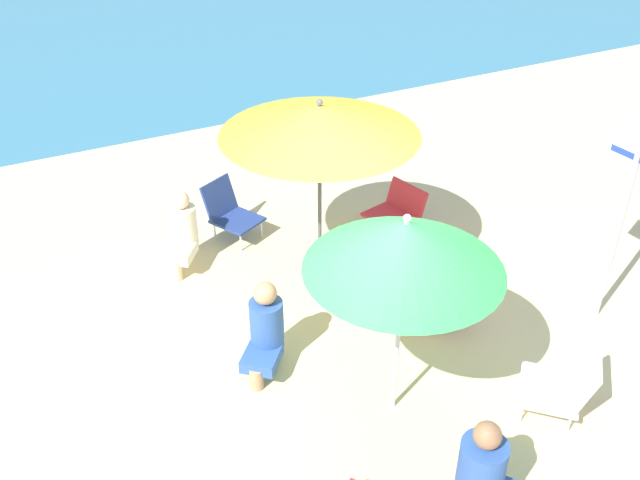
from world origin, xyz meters
TOP-DOWN VIEW (x-y plane):
  - ground_plane at (0.00, 0.00)m, footprint 40.00×40.00m
  - sea_water at (0.00, 13.66)m, footprint 40.00×16.00m
  - umbrella_yellow at (0.24, 1.33)m, footprint 1.91×1.91m
  - umbrella_green at (-0.01, -0.58)m, footprint 1.52×1.52m
  - beach_chair_a at (1.22, -1.25)m, footprint 0.80×0.80m
  - beach_chair_c at (1.52, 1.85)m, footprint 0.67×0.67m
  - beach_chair_d at (1.00, 0.23)m, footprint 0.72×0.72m
  - beach_chair_e at (-0.29, 2.60)m, footprint 0.68×0.73m
  - person_a at (-0.78, 0.37)m, footprint 0.50×0.52m
  - person_b at (-0.95, 2.25)m, footprint 0.48×0.52m
  - person_c at (-0.02, -1.79)m, footprint 0.52×0.55m
  - warning_sign at (2.46, -0.41)m, footprint 0.08×0.54m

SIDE VIEW (x-z plane):
  - ground_plane at x=0.00m, z-range 0.00..0.00m
  - sea_water at x=0.00m, z-range 0.00..0.01m
  - beach_chair_c at x=1.52m, z-range 0.00..0.53m
  - beach_chair_d at x=1.00m, z-range 0.00..0.58m
  - beach_chair_a at x=1.22m, z-range -0.01..0.64m
  - beach_chair_e at x=-0.29m, z-range 0.00..0.67m
  - person_a at x=-0.78m, z-range -0.02..0.87m
  - person_b at x=-0.95m, z-range 0.00..0.88m
  - person_c at x=-0.02m, z-range 0.01..0.95m
  - warning_sign at x=2.46m, z-range 0.35..2.50m
  - umbrella_green at x=-0.01m, z-range 0.69..2.59m
  - umbrella_yellow at x=0.24m, z-range 0.82..2.86m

